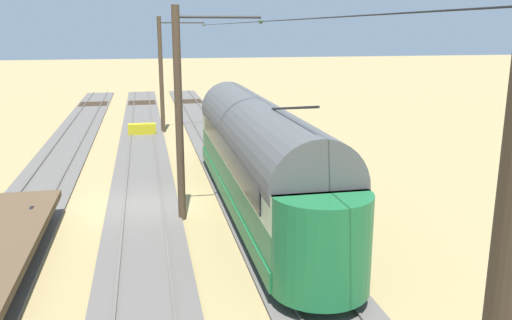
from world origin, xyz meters
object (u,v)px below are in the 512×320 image
object	(u,v)px
catenary_pole_foreground	(162,73)
track_end_bumper	(142,130)
vintage_streetcar	(258,154)
switch_stand	(232,127)
catenary_pole_mid_near	(181,112)

from	to	relation	value
catenary_pole_foreground	track_end_bumper	size ratio (longest dim) A/B	4.27
vintage_streetcar	track_end_bumper	distance (m)	16.88
vintage_streetcar	track_end_bumper	bearing A→B (deg)	-74.81
catenary_pole_foreground	track_end_bumper	world-z (taller)	catenary_pole_foreground
track_end_bumper	vintage_streetcar	bearing A→B (deg)	105.19
track_end_bumper	catenary_pole_foreground	bearing A→B (deg)	-147.10
switch_stand	track_end_bumper	distance (m)	6.03
vintage_streetcar	switch_stand	bearing A→B (deg)	-95.43
catenary_pole_mid_near	track_end_bumper	bearing A→B (deg)	-84.80
catenary_pole_mid_near	track_end_bumper	distance (m)	17.09
catenary_pole_foreground	switch_stand	xyz separation A→B (m)	(-4.26, 2.71, -3.32)
catenary_pole_mid_near	track_end_bumper	world-z (taller)	catenary_pole_mid_near
vintage_streetcar	switch_stand	xyz separation A→B (m)	(-1.37, -14.45, -1.56)
switch_stand	catenary_pole_foreground	bearing A→B (deg)	-32.52
catenary_pole_foreground	switch_stand	size ratio (longest dim) A/B	6.22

